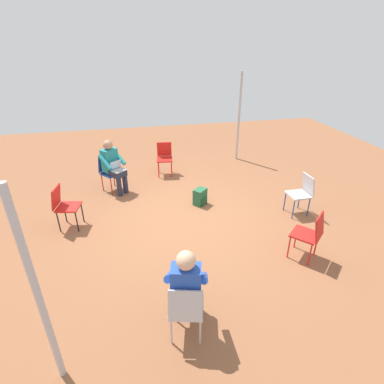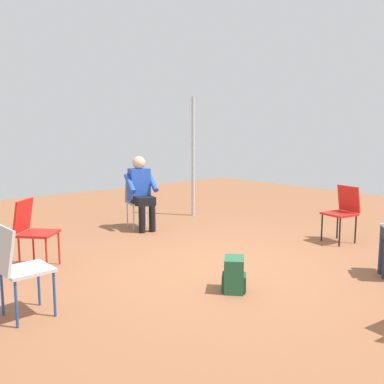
% 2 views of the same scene
% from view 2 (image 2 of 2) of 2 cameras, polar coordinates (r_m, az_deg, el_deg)
% --- Properties ---
extents(ground_plane, '(14.51, 14.51, 0.00)m').
position_cam_2_polar(ground_plane, '(5.31, 4.99, -10.17)').
color(ground_plane, brown).
extents(chair_east, '(0.45, 0.41, 0.85)m').
position_cam_2_polar(chair_east, '(4.12, -22.17, -9.00)').
color(chair_east, '#B7B7BC').
rests_on(chair_east, ground).
extents(chair_southeast, '(0.58, 0.59, 0.85)m').
position_cam_2_polar(chair_southeast, '(5.54, -20.47, -4.57)').
color(chair_southeast, red).
rests_on(chair_southeast, ground).
extents(chair_south, '(0.49, 0.52, 0.85)m').
position_cam_2_polar(chair_south, '(7.46, -7.20, -0.93)').
color(chair_south, '#B7B7BC').
rests_on(chair_south, ground).
extents(chair_west, '(0.50, 0.47, 0.85)m').
position_cam_2_polar(chair_west, '(6.81, 19.47, -2.22)').
color(chair_west, red).
rests_on(chair_west, ground).
extents(person_in_blue, '(0.57, 0.58, 1.24)m').
position_cam_2_polar(person_in_blue, '(7.28, -6.79, 0.42)').
color(person_in_blue, black).
rests_on(person_in_blue, ground).
extents(backpack_near_laptop_user, '(0.34, 0.34, 0.36)m').
position_cam_2_polar(backpack_near_laptop_user, '(4.58, 5.63, -11.15)').
color(backpack_near_laptop_user, '#235B38').
rests_on(backpack_near_laptop_user, ground).
extents(tent_pole_far, '(0.07, 0.07, 2.31)m').
position_cam_2_polar(tent_pole_far, '(8.37, 0.15, 4.68)').
color(tent_pole_far, '#B2B2B7').
rests_on(tent_pole_far, ground).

